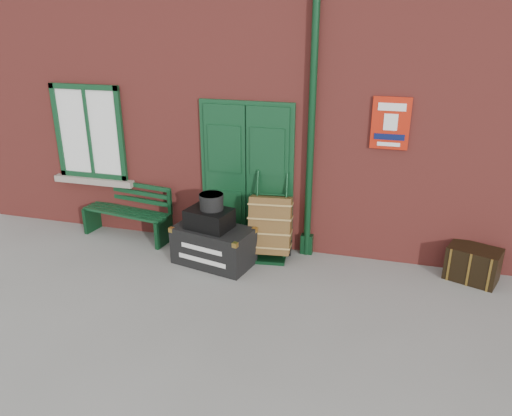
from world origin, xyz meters
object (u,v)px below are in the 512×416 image
(bench, at_px, (129,209))
(dark_trunk, at_px, (473,264))
(houdini_trunk, at_px, (214,246))
(porter_trolley, at_px, (271,226))

(bench, xyz_separation_m, dark_trunk, (5.22, -0.07, -0.22))
(houdini_trunk, xyz_separation_m, porter_trolley, (0.73, 0.46, 0.21))
(houdini_trunk, height_order, porter_trolley, porter_trolley)
(bench, distance_m, dark_trunk, 5.22)
(porter_trolley, xyz_separation_m, dark_trunk, (2.83, 0.02, -0.25))
(bench, relative_size, houdini_trunk, 1.36)
(bench, bearing_deg, porter_trolley, 6.48)
(bench, height_order, dark_trunk, bench)
(bench, xyz_separation_m, porter_trolley, (2.38, -0.09, 0.03))
(porter_trolley, bearing_deg, dark_trunk, -6.57)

